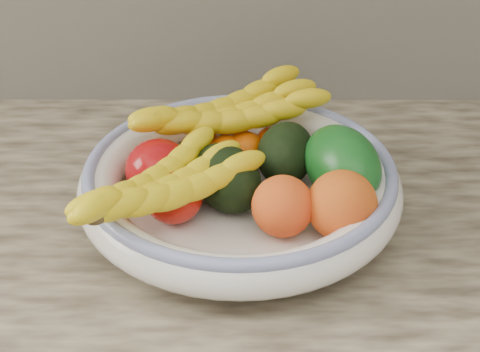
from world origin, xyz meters
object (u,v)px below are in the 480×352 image
at_px(banana_bunch_back, 227,118).
at_px(green_mango, 342,164).
at_px(banana_bunch_front, 163,192).
at_px(fruit_bowl, 240,184).

bearing_deg(banana_bunch_back, green_mango, -59.21).
xyz_separation_m(green_mango, banana_bunch_front, (-0.21, -0.07, 0.01)).
height_order(fruit_bowl, banana_bunch_front, banana_bunch_front).
xyz_separation_m(banana_bunch_back, banana_bunch_front, (-0.07, -0.16, -0.01)).
height_order(fruit_bowl, green_mango, green_mango).
xyz_separation_m(fruit_bowl, banana_bunch_front, (-0.09, -0.07, 0.03)).
height_order(banana_bunch_back, banana_bunch_front, banana_bunch_back).
xyz_separation_m(fruit_bowl, green_mango, (0.12, 0.00, 0.03)).
relative_size(fruit_bowl, banana_bunch_front, 1.51).
height_order(green_mango, banana_bunch_back, green_mango).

